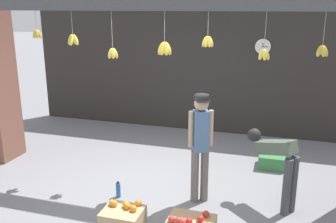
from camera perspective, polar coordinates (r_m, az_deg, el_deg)
The scene contains 9 objects.
ground_plane at distance 5.91m, azimuth -1.22°, elevation -11.31°, with size 60.00×60.00×0.00m, color gray.
shop_back_wall at distance 8.18m, azimuth 5.07°, elevation 6.86°, with size 7.76×0.12×2.87m, color #2D2B28.
storefront_awning at distance 5.38m, azimuth -1.01°, elevation 15.93°, with size 5.86×0.28×0.94m.
shopkeeper at distance 5.16m, azimuth 4.97°, elevation -4.54°, with size 0.32×0.29×1.56m.
worker_stooping at distance 5.29m, azimuth 16.40°, elevation -7.21°, with size 0.71×0.57×1.03m.
fruit_crate_oranges at distance 4.85m, azimuth -6.88°, elevation -15.98°, with size 0.49×0.41×0.36m.
produce_box_green at distance 6.76m, azimuth 15.55°, elevation -7.22°, with size 0.44×0.43×0.23m, color #387A42.
water_bottle at distance 5.61m, azimuth -7.59°, elevation -11.75°, with size 0.07×0.07×0.24m.
wall_clock at distance 7.88m, azimuth 14.26°, elevation 9.57°, with size 0.33×0.03×0.33m.
Camera 1 is at (1.64, -5.00, 2.69)m, focal length 40.00 mm.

